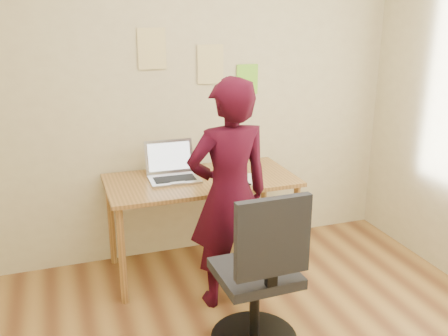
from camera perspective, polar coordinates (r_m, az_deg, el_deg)
name	(u,v)px	position (r m, az deg, el deg)	size (l,w,h in m)	color
room	(284,146)	(2.31, 6.85, 2.49)	(3.58, 3.58, 2.78)	brown
desk	(201,189)	(3.75, -2.63, -2.45)	(1.40, 0.70, 0.74)	#A27137
laptop	(173,171)	(3.73, -5.90, -0.38)	(0.37, 0.33, 0.26)	#B0B0B8
paper_sheet	(249,179)	(3.71, 2.83, -1.27)	(0.19, 0.27, 0.00)	white
phone	(244,183)	(3.61, 2.29, -1.72)	(0.08, 0.12, 0.01)	black
wall_note_left	(152,49)	(3.81, -8.24, 13.34)	(0.21, 0.00, 0.30)	#E1CC86
wall_note_mid	(211,64)	(3.94, -1.55, 11.76)	(0.21, 0.00, 0.30)	#E1CC86
wall_note_right	(247,79)	(4.06, 2.68, 10.07)	(0.18, 0.00, 0.24)	#80DA31
office_chair	(260,283)	(2.97, 4.10, -13.02)	(0.53, 0.53, 1.02)	black
person	(229,195)	(3.27, 0.59, -3.15)	(0.57, 0.37, 1.56)	#330715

